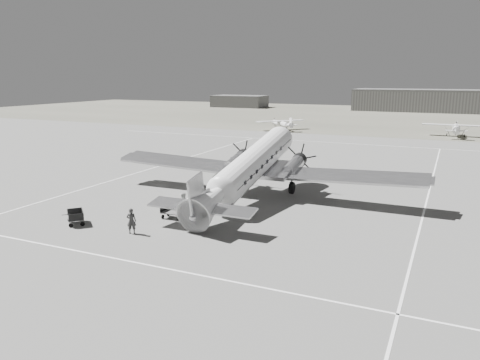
{
  "coord_description": "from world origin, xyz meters",
  "views": [
    {
      "loc": [
        13.52,
        -34.43,
        10.48
      ],
      "look_at": [
        -1.96,
        -0.56,
        2.2
      ],
      "focal_mm": 35.0,
      "sensor_mm": 36.0,
      "label": 1
    }
  ],
  "objects_px": {
    "shed_secondary": "(239,101)",
    "passenger": "(200,198)",
    "baggage_cart_far": "(76,217)",
    "dc3_airliner": "(250,169)",
    "ramp_agent": "(184,204)",
    "light_plane_left": "(282,125)",
    "hangar_main": "(425,100)",
    "baggage_cart_near": "(173,212)",
    "light_plane_right": "(456,130)",
    "ground_crew": "(131,221)"
  },
  "relations": [
    {
      "from": "shed_secondary",
      "to": "light_plane_left",
      "type": "bearing_deg",
      "value": -58.62
    },
    {
      "from": "light_plane_left",
      "to": "baggage_cart_near",
      "type": "xyz_separation_m",
      "value": [
        12.65,
        -59.76,
        -0.57
      ]
    },
    {
      "from": "shed_secondary",
      "to": "baggage_cart_near",
      "type": "distance_m",
      "value": 130.7
    },
    {
      "from": "baggage_cart_near",
      "to": "ramp_agent",
      "type": "bearing_deg",
      "value": 59.95
    },
    {
      "from": "baggage_cart_far",
      "to": "ground_crew",
      "type": "xyz_separation_m",
      "value": [
        5.0,
        -0.02,
        0.39
      ]
    },
    {
      "from": "shed_secondary",
      "to": "dc3_airliner",
      "type": "relative_size",
      "value": 0.62
    },
    {
      "from": "dc3_airliner",
      "to": "ramp_agent",
      "type": "xyz_separation_m",
      "value": [
        -2.69,
        -6.37,
        -1.85
      ]
    },
    {
      "from": "light_plane_left",
      "to": "passenger",
      "type": "xyz_separation_m",
      "value": [
        13.1,
        -56.35,
        -0.22
      ]
    },
    {
      "from": "ground_crew",
      "to": "ramp_agent",
      "type": "height_order",
      "value": "ramp_agent"
    },
    {
      "from": "light_plane_right",
      "to": "baggage_cart_far",
      "type": "distance_m",
      "value": 71.01
    },
    {
      "from": "shed_secondary",
      "to": "light_plane_right",
      "type": "height_order",
      "value": "shed_secondary"
    },
    {
      "from": "baggage_cart_far",
      "to": "ramp_agent",
      "type": "height_order",
      "value": "ramp_agent"
    },
    {
      "from": "ground_crew",
      "to": "passenger",
      "type": "distance_m",
      "value": 7.6
    },
    {
      "from": "light_plane_left",
      "to": "ramp_agent",
      "type": "xyz_separation_m",
      "value": [
        13.12,
        -58.89,
        -0.14
      ]
    },
    {
      "from": "dc3_airliner",
      "to": "ramp_agent",
      "type": "distance_m",
      "value": 7.16
    },
    {
      "from": "ground_crew",
      "to": "hangar_main",
      "type": "bearing_deg",
      "value": -119.41
    },
    {
      "from": "hangar_main",
      "to": "ground_crew",
      "type": "xyz_separation_m",
      "value": [
        -10.79,
        -129.92,
        -2.41
      ]
    },
    {
      "from": "hangar_main",
      "to": "dc3_airliner",
      "type": "relative_size",
      "value": 1.44
    },
    {
      "from": "dc3_airliner",
      "to": "ground_crew",
      "type": "xyz_separation_m",
      "value": [
        -3.83,
        -11.35,
        -1.89
      ]
    },
    {
      "from": "light_plane_left",
      "to": "hangar_main",
      "type": "bearing_deg",
      "value": 24.66
    },
    {
      "from": "hangar_main",
      "to": "light_plane_left",
      "type": "xyz_separation_m",
      "value": [
        -22.77,
        -66.04,
        -2.24
      ]
    },
    {
      "from": "shed_secondary",
      "to": "dc3_airliner",
      "type": "bearing_deg",
      "value": -64.97
    },
    {
      "from": "dc3_airliner",
      "to": "passenger",
      "type": "relative_size",
      "value": 17.28
    },
    {
      "from": "hangar_main",
      "to": "light_plane_left",
      "type": "distance_m",
      "value": 69.89
    },
    {
      "from": "shed_secondary",
      "to": "baggage_cart_near",
      "type": "bearing_deg",
      "value": -67.56
    },
    {
      "from": "ramp_agent",
      "to": "passenger",
      "type": "bearing_deg",
      "value": -0.36
    },
    {
      "from": "light_plane_right",
      "to": "hangar_main",
      "type": "bearing_deg",
      "value": 97.47
    },
    {
      "from": "ground_crew",
      "to": "light_plane_left",
      "type": "bearing_deg",
      "value": -104.05
    },
    {
      "from": "shed_secondary",
      "to": "baggage_cart_far",
      "type": "xyz_separation_m",
      "value": [
        44.21,
        -124.89,
        -1.5
      ]
    },
    {
      "from": "hangar_main",
      "to": "light_plane_right",
      "type": "distance_m",
      "value": 64.01
    },
    {
      "from": "baggage_cart_near",
      "to": "ramp_agent",
      "type": "xyz_separation_m",
      "value": [
        0.47,
        0.87,
        0.43
      ]
    },
    {
      "from": "light_plane_left",
      "to": "light_plane_right",
      "type": "distance_m",
      "value": 31.85
    },
    {
      "from": "shed_secondary",
      "to": "light_plane_right",
      "type": "bearing_deg",
      "value": -40.23
    },
    {
      "from": "light_plane_left",
      "to": "ground_crew",
      "type": "height_order",
      "value": "light_plane_left"
    },
    {
      "from": "baggage_cart_far",
      "to": "passenger",
      "type": "xyz_separation_m",
      "value": [
        6.12,
        7.5,
        0.35
      ]
    },
    {
      "from": "light_plane_left",
      "to": "baggage_cart_near",
      "type": "distance_m",
      "value": 61.08
    },
    {
      "from": "dc3_airliner",
      "to": "baggage_cart_far",
      "type": "xyz_separation_m",
      "value": [
        -8.83,
        -11.33,
        -2.28
      ]
    },
    {
      "from": "light_plane_left",
      "to": "passenger",
      "type": "distance_m",
      "value": 57.86
    },
    {
      "from": "dc3_airliner",
      "to": "ramp_agent",
      "type": "height_order",
      "value": "dc3_airliner"
    },
    {
      "from": "dc3_airliner",
      "to": "light_plane_left",
      "type": "relative_size",
      "value": 2.85
    },
    {
      "from": "shed_secondary",
      "to": "passenger",
      "type": "xyz_separation_m",
      "value": [
        50.33,
        -117.4,
        -1.16
      ]
    },
    {
      "from": "shed_secondary",
      "to": "dc3_airliner",
      "type": "xyz_separation_m",
      "value": [
        53.04,
        -113.56,
        0.78
      ]
    },
    {
      "from": "light_plane_left",
      "to": "ramp_agent",
      "type": "distance_m",
      "value": 60.34
    },
    {
      "from": "baggage_cart_far",
      "to": "passenger",
      "type": "distance_m",
      "value": 9.68
    },
    {
      "from": "light_plane_right",
      "to": "ground_crew",
      "type": "distance_m",
      "value": 69.45
    },
    {
      "from": "baggage_cart_near",
      "to": "shed_secondary",
      "type": "bearing_deg",
      "value": 110.71
    },
    {
      "from": "ramp_agent",
      "to": "light_plane_left",
      "type": "bearing_deg",
      "value": 11.73
    },
    {
      "from": "ramp_agent",
      "to": "light_plane_right",
      "type": "bearing_deg",
      "value": -17.65
    },
    {
      "from": "passenger",
      "to": "dc3_airliner",
      "type": "bearing_deg",
      "value": -36.41
    },
    {
      "from": "baggage_cart_near",
      "to": "ground_crew",
      "type": "height_order",
      "value": "ground_crew"
    }
  ]
}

